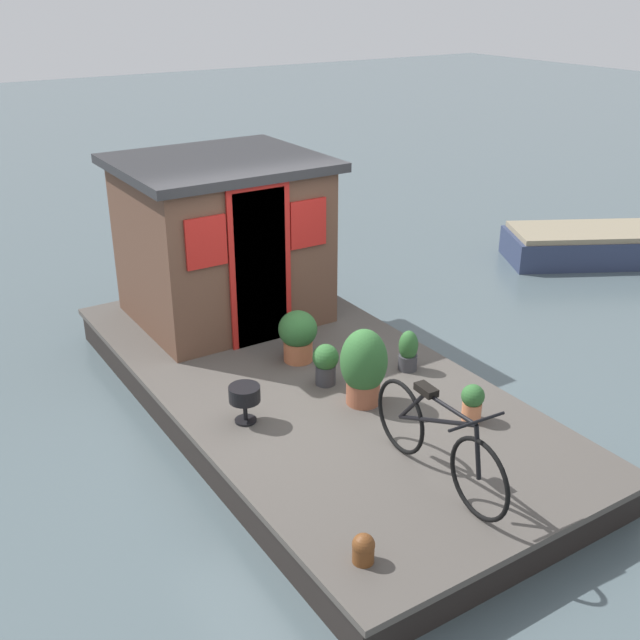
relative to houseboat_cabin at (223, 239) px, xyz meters
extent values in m
plane|color=#4C5B60|center=(-1.85, 0.00, -1.32)|extent=(60.00, 60.00, 0.00)
cube|color=#4C4742|center=(-1.85, 0.00, -0.97)|extent=(5.93, 2.88, 0.06)
cube|color=black|center=(-1.85, 0.00, -1.16)|extent=(5.81, 2.82, 0.32)
cube|color=brown|center=(0.01, 0.00, -0.06)|extent=(1.75, 1.99, 1.76)
cube|color=#28282B|center=(0.01, 0.00, 0.87)|extent=(1.95, 2.19, 0.10)
cube|color=#144733|center=(-0.88, 0.00, -0.09)|extent=(0.04, 0.60, 1.70)
cube|color=red|center=(-0.89, 0.00, -0.04)|extent=(0.03, 0.72, 1.80)
cube|color=red|center=(-0.88, -0.60, 0.31)|extent=(0.03, 0.44, 0.52)
cube|color=red|center=(-0.88, 0.60, 0.31)|extent=(0.03, 0.44, 0.52)
torus|color=black|center=(-4.35, 0.10, -0.62)|extent=(0.65, 0.07, 0.65)
torus|color=black|center=(-3.36, 0.04, -0.62)|extent=(0.65, 0.07, 0.65)
cylinder|color=black|center=(-3.82, 0.07, -0.41)|extent=(0.93, 0.09, 0.44)
cylinder|color=black|center=(-3.97, 0.08, -0.22)|extent=(0.60, 0.07, 0.06)
cylinder|color=black|center=(-3.52, 0.05, -0.43)|extent=(0.35, 0.06, 0.40)
cylinder|color=black|center=(-4.31, 0.10, -0.41)|extent=(0.12, 0.04, 0.42)
cube|color=black|center=(-3.68, 0.06, -0.21)|extent=(0.21, 0.11, 0.06)
cylinder|color=black|center=(-4.27, 0.10, -0.17)|extent=(0.05, 0.50, 0.02)
cylinder|color=#B2603D|center=(-1.47, -0.10, -0.83)|extent=(0.30, 0.30, 0.22)
ellipsoid|color=#2D602D|center=(-1.47, -0.10, -0.58)|extent=(0.40, 0.40, 0.38)
cylinder|color=#38383D|center=(-2.25, -0.93, -0.86)|extent=(0.19, 0.19, 0.16)
ellipsoid|color=#2D602D|center=(-2.25, -0.93, -0.67)|extent=(0.20, 0.20, 0.32)
cylinder|color=#38383D|center=(-2.05, -0.06, -0.84)|extent=(0.20, 0.20, 0.20)
sphere|color=#2D602D|center=(-2.05, -0.06, -0.65)|extent=(0.26, 0.26, 0.26)
cylinder|color=#935138|center=(-2.55, -0.16, -0.83)|extent=(0.32, 0.32, 0.22)
ellipsoid|color=#2D602D|center=(-2.55, -0.16, -0.50)|extent=(0.44, 0.44, 0.62)
cylinder|color=#C6754C|center=(-3.33, -0.80, -0.85)|extent=(0.18, 0.18, 0.17)
sphere|color=#2D602D|center=(-3.33, -0.80, -0.69)|extent=(0.21, 0.21, 0.21)
cylinder|color=black|center=(-2.26, 0.92, -0.66)|extent=(0.28, 0.28, 0.14)
cylinder|color=black|center=(-2.26, 0.92, -0.83)|extent=(0.04, 0.04, 0.21)
cylinder|color=black|center=(-2.26, 0.92, -0.93)|extent=(0.20, 0.20, 0.02)
cylinder|color=brown|center=(-4.31, 1.09, -0.87)|extent=(0.15, 0.15, 0.14)
sphere|color=brown|center=(-4.31, 1.09, -0.80)|extent=(0.16, 0.16, 0.16)
cube|color=#2D3856|center=(-0.52, -6.40, -1.10)|extent=(2.52, 3.41, 0.43)
cube|color=gray|center=(-0.52, -6.40, -0.85)|extent=(2.42, 3.27, 0.08)
camera|label=1|loc=(-7.61, 3.56, 2.70)|focal=43.04mm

